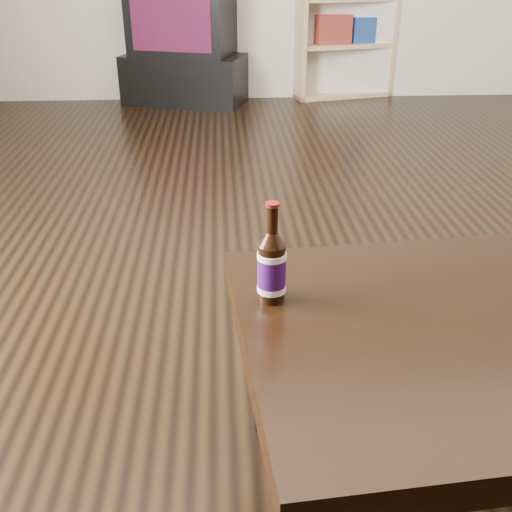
{
  "coord_description": "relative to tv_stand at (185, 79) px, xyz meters",
  "views": [
    {
      "loc": [
        -0.75,
        -1.79,
        1.06
      ],
      "look_at": [
        -0.69,
        -0.79,
        0.54
      ],
      "focal_mm": 42.0,
      "sensor_mm": 36.0,
      "label": 1
    }
  ],
  "objects": [
    {
      "name": "floor",
      "position": [
        1.01,
        -2.87,
        -0.18
      ],
      "size": [
        5.0,
        6.0,
        0.01
      ],
      "primitive_type": "cube",
      "color": "black",
      "rests_on": "ground"
    },
    {
      "name": "tv_stand",
      "position": [
        0.0,
        0.0,
        0.0
      ],
      "size": [
        0.97,
        0.68,
        0.35
      ],
      "primitive_type": "cube",
      "rotation": [
        0.0,
        0.0,
        -0.3
      ],
      "color": "black",
      "rests_on": "floor"
    },
    {
      "name": "tv",
      "position": [
        -0.0,
        -0.0,
        0.44
      ],
      "size": [
        0.81,
        0.64,
        0.53
      ],
      "rotation": [
        0.0,
        0.0,
        -0.3
      ],
      "color": "black",
      "rests_on": "tv_stand"
    },
    {
      "name": "beer_bottle",
      "position": [
        0.35,
        -3.66,
        0.34
      ],
      "size": [
        0.06,
        0.06,
        0.2
      ],
      "rotation": [
        0.0,
        0.0,
        0.0
      ],
      "color": "black",
      "rests_on": "coffee_table"
    }
  ]
}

